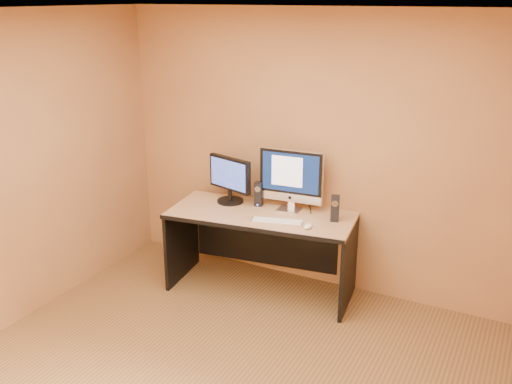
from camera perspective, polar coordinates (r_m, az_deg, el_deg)
walls at (r=3.63m, az=-5.52°, el=-3.50°), size 4.00×4.00×2.60m
ceiling at (r=3.35m, az=-6.26°, el=17.48°), size 4.00×4.00×0.00m
desk at (r=5.40m, az=0.53°, el=-6.00°), size 1.78×0.96×0.79m
imac at (r=5.23m, az=3.42°, el=1.19°), size 0.62×0.27×0.59m
second_monitor at (r=5.46m, az=-2.61°, el=1.20°), size 0.56×0.38×0.45m
speaker_left at (r=5.40m, az=0.28°, el=-0.18°), size 0.08×0.09×0.23m
speaker_right at (r=5.08m, az=7.91°, el=-1.64°), size 0.09×0.09×0.23m
keyboard at (r=5.04m, az=2.09°, el=-2.94°), size 0.47×0.24×0.02m
mouse at (r=4.93m, az=5.24°, el=-3.41°), size 0.06×0.11×0.04m
cable_a at (r=5.36m, az=5.45°, el=-1.70°), size 0.11×0.22×0.01m
cable_b at (r=5.42m, az=3.28°, el=-1.41°), size 0.05×0.19×0.01m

